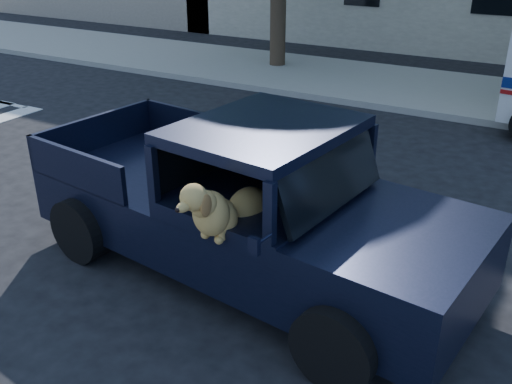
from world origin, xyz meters
TOP-DOWN VIEW (x-y plane):
  - ground at (0.00, 0.00)m, footprint 120.00×120.00m
  - far_sidewalk at (0.00, 9.20)m, footprint 60.00×4.00m
  - lane_stripes at (2.00, 3.40)m, footprint 21.60×0.14m
  - pickup_truck at (0.51, 0.12)m, footprint 5.50×3.02m

SIDE VIEW (x-z plane):
  - ground at x=0.00m, z-range 0.00..0.00m
  - lane_stripes at x=2.00m, z-range 0.00..0.01m
  - far_sidewalk at x=0.00m, z-range 0.00..0.15m
  - pickup_truck at x=0.51m, z-range -0.31..1.58m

